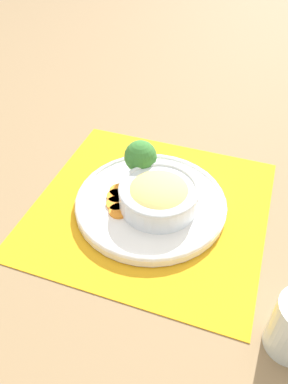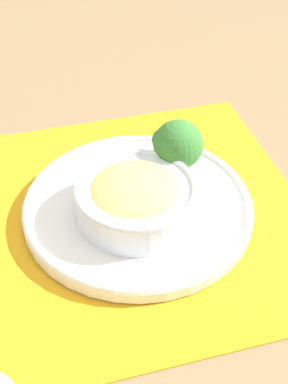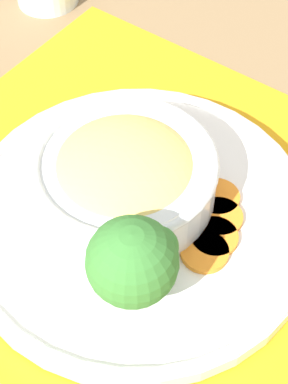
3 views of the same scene
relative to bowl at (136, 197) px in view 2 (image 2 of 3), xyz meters
The scene contains 9 objects.
ground_plane 0.05m from the bowl, 70.58° to the left, with size 4.00×4.00×0.00m, color #8C704C.
placemat 0.05m from the bowl, 70.58° to the left, with size 0.48×0.49×0.00m.
plate 0.04m from the bowl, 70.58° to the left, with size 0.31×0.31×0.02m.
bowl is the anchor object (origin of this frame).
broccoli_floret 0.10m from the bowl, 43.05° to the left, with size 0.07×0.07×0.09m.
carrot_slice_near 0.10m from the bowl, 82.90° to the left, with size 0.04×0.04×0.01m.
carrot_slice_middle 0.09m from the bowl, 96.68° to the left, with size 0.04×0.04×0.01m.
carrot_slice_far 0.09m from the bowl, 110.79° to the left, with size 0.04×0.04×0.01m.
carrot_slice_extra 0.09m from the bowl, 125.42° to the left, with size 0.04×0.04×0.01m.
Camera 2 is at (-0.11, -0.52, 0.51)m, focal length 50.00 mm.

